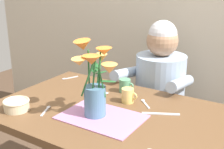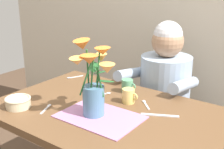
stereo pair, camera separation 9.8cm
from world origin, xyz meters
The scene contains 12 objects.
dining_table centered at (0.00, 0.00, 0.64)m, with size 1.20×0.80×0.74m.
seated_person centered at (0.03, 0.62, 0.56)m, with size 0.45×0.47×1.14m.
striped_placemat centered at (0.02, -0.09, 0.74)m, with size 0.40×0.28×0.01m, color #B275A3.
flower_vase centered at (-0.02, -0.09, 0.92)m, with size 0.27×0.26×0.38m.
ceramic_bowl centered at (-0.40, -0.25, 0.77)m, with size 0.14×0.14×0.06m.
dinner_knife centered at (0.25, 0.10, 0.74)m, with size 0.19×0.02×0.01m, color silver.
ceramic_mug centered at (-0.05, 0.27, 0.78)m, with size 0.09×0.07×0.08m.
coffee_cup centered at (0.04, 0.14, 0.78)m, with size 0.09×0.07×0.08m.
spoon_1 centered at (-0.50, 0.27, 0.74)m, with size 0.06×0.11×0.01m.
spoon_2 centered at (-0.27, -0.17, 0.74)m, with size 0.06×0.12×0.01m.
spoon_3 centered at (-0.14, 0.16, 0.74)m, with size 0.08×0.10×0.01m.
spoon_4 centered at (0.12, 0.18, 0.74)m, with size 0.09×0.09×0.01m.
Camera 2 is at (0.85, -1.12, 1.40)m, focal length 47.30 mm.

